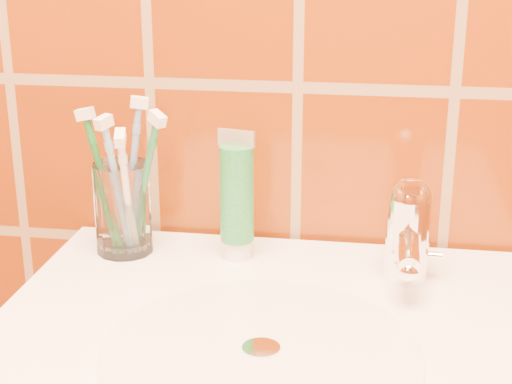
# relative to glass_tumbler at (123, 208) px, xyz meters

# --- Properties ---
(glass_tumbler) EXTENTS (0.08, 0.08, 0.11)m
(glass_tumbler) POSITION_rel_glass_tumbler_xyz_m (0.00, 0.00, 0.00)
(glass_tumbler) COLOR white
(glass_tumbler) RESTS_ON pedestal_sink
(toothpaste_tube) EXTENTS (0.04, 0.04, 0.16)m
(toothpaste_tube) POSITION_rel_glass_tumbler_xyz_m (0.14, 0.00, 0.02)
(toothpaste_tube) COLOR white
(toothpaste_tube) RESTS_ON pedestal_sink
(faucet) EXTENTS (0.05, 0.11, 0.12)m
(faucet) POSITION_rel_glass_tumbler_xyz_m (0.33, -0.03, 0.01)
(faucet) COLOR white
(faucet) RESTS_ON pedestal_sink
(toothbrush_0) EXTENTS (0.07, 0.15, 0.19)m
(toothbrush_0) POSITION_rel_glass_tumbler_xyz_m (0.02, -0.03, 0.03)
(toothbrush_0) COLOR silver
(toothbrush_0) RESTS_ON glass_tumbler
(toothbrush_1) EXTENTS (0.07, 0.07, 0.19)m
(toothbrush_1) POSITION_rel_glass_tumbler_xyz_m (-0.02, -0.01, 0.03)
(toothbrush_1) COLOR #1B6727
(toothbrush_1) RESTS_ON glass_tumbler
(toothbrush_2) EXTENTS (0.14, 0.13, 0.20)m
(toothbrush_2) POSITION_rel_glass_tumbler_xyz_m (0.03, -0.01, 0.03)
(toothbrush_2) COLOR #1F7742
(toothbrush_2) RESTS_ON glass_tumbler
(toothbrush_3) EXTENTS (0.07, 0.06, 0.20)m
(toothbrush_3) POSITION_rel_glass_tumbler_xyz_m (0.01, 0.01, 0.04)
(toothbrush_3) COLOR #6A87BD
(toothbrush_3) RESTS_ON glass_tumbler
(toothbrush_4) EXTENTS (0.07, 0.09, 0.19)m
(toothbrush_4) POSITION_rel_glass_tumbler_xyz_m (0.00, -0.02, 0.03)
(toothbrush_4) COLOR #7AACD9
(toothbrush_4) RESTS_ON glass_tumbler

